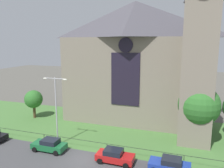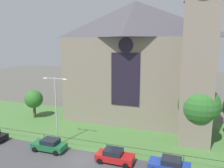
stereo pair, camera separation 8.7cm
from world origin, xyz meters
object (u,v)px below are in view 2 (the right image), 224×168
at_px(church_building, 138,60).
at_px(parked_car_blue, 170,165).
at_px(parked_car_red, 115,156).
at_px(streetlamp_near, 56,103).
at_px(tree_right_near, 199,106).
at_px(tree_left_far, 34,99).
at_px(parked_car_green, 49,145).

bearing_deg(church_building, parked_car_blue, -66.43).
bearing_deg(parked_car_red, church_building, 93.57).
height_order(church_building, streetlamp_near, church_building).
xyz_separation_m(tree_right_near, streetlamp_near, (-17.21, -6.27, 0.51)).
height_order(church_building, tree_right_near, church_building).
bearing_deg(tree_right_near, church_building, 141.88).
height_order(church_building, tree_left_far, church_building).
distance_m(tree_left_far, parked_car_red, 20.83).
bearing_deg(parked_car_blue, parked_car_green, 1.46).
bearing_deg(church_building, tree_left_far, -161.63).
relative_size(tree_left_far, parked_car_green, 1.18).
distance_m(tree_right_near, parked_car_green, 19.56).
xyz_separation_m(tree_right_near, parked_car_red, (-8.84, -8.03, -4.39)).
height_order(tree_right_near, parked_car_green, tree_right_near).
bearing_deg(streetlamp_near, parked_car_green, -93.08).
distance_m(church_building, parked_car_green, 19.80).
distance_m(church_building, parked_car_blue, 19.48).
bearing_deg(tree_left_far, streetlamp_near, -39.62).
height_order(parked_car_green, parked_car_red, same).
relative_size(parked_car_green, parked_car_red, 1.00).
relative_size(church_building, tree_right_near, 3.32).
xyz_separation_m(church_building, parked_car_blue, (6.80, -15.58, -9.53)).
relative_size(streetlamp_near, parked_car_blue, 2.12).
xyz_separation_m(tree_left_far, streetlamp_near, (9.78, -8.09, 2.28)).
distance_m(church_building, streetlamp_near, 16.44).
bearing_deg(tree_right_near, tree_left_far, 176.12).
relative_size(tree_right_near, parked_car_green, 1.86).
bearing_deg(parked_car_blue, church_building, -65.00).
height_order(church_building, parked_car_green, church_building).
bearing_deg(parked_car_blue, tree_right_near, -108.30).
bearing_deg(parked_car_blue, tree_left_far, -20.72).
bearing_deg(streetlamp_near, church_building, 61.40).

